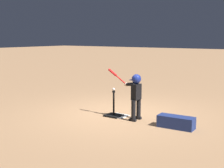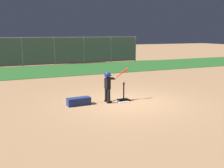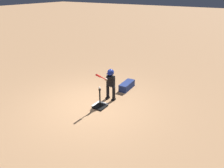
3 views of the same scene
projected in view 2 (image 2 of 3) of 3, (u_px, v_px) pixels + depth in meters
ground_plane at (127, 102)px, 9.85m from camera, size 90.00×90.00×0.00m
grass_outfield_strip at (65, 70)px, 18.62m from camera, size 56.00×5.98×0.02m
backstop_fence at (54, 50)px, 21.40m from camera, size 15.19×0.08×2.27m
home_plate at (122, 101)px, 10.03m from camera, size 0.45×0.45×0.02m
batting_tee at (124, 98)px, 10.12m from camera, size 0.43×0.39×0.69m
batter_child at (108, 83)px, 9.74m from camera, size 0.97×0.36×1.26m
baseball at (124, 82)px, 10.00m from camera, size 0.07×0.07×0.07m
bleachers_right_center at (71, 55)px, 23.35m from camera, size 3.40×2.38×1.38m
equipment_bag at (79, 101)px, 9.45m from camera, size 0.85×0.36×0.28m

